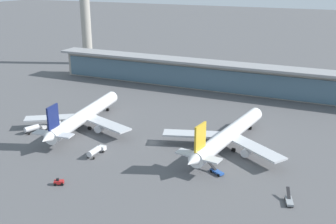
{
  "coord_description": "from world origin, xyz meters",
  "views": [
    {
      "loc": [
        60.73,
        -122.14,
        59.32
      ],
      "look_at": [
        0.0,
        14.41,
        7.3
      ],
      "focal_mm": 43.4,
      "sensor_mm": 36.0,
      "label": 1
    }
  ],
  "objects_px": {
    "airliner_left_stand": "(84,116)",
    "airliner_centre_stand": "(228,135)",
    "service_truck_near_nose_blue": "(216,171)",
    "service_truck_under_wing_white": "(34,128)",
    "control_tower": "(85,9)",
    "service_truck_by_tail_white": "(96,151)",
    "service_truck_on_taxiway_grey": "(289,200)",
    "service_truck_mid_apron_red": "(59,182)"
  },
  "relations": [
    {
      "from": "service_truck_by_tail_white",
      "to": "service_truck_under_wing_white",
      "type": "bearing_deg",
      "value": 166.4
    },
    {
      "from": "airliner_left_stand",
      "to": "control_tower",
      "type": "bearing_deg",
      "value": 123.78
    },
    {
      "from": "airliner_left_stand",
      "to": "service_truck_on_taxiway_grey",
      "type": "bearing_deg",
      "value": -16.35
    },
    {
      "from": "service_truck_under_wing_white",
      "to": "service_truck_on_taxiway_grey",
      "type": "height_order",
      "value": "service_truck_under_wing_white"
    },
    {
      "from": "service_truck_mid_apron_red",
      "to": "service_truck_by_tail_white",
      "type": "xyz_separation_m",
      "value": [
        -1.3,
        21.39,
        0.83
      ]
    },
    {
      "from": "service_truck_near_nose_blue",
      "to": "service_truck_by_tail_white",
      "type": "height_order",
      "value": "service_truck_by_tail_white"
    },
    {
      "from": "airliner_left_stand",
      "to": "service_truck_near_nose_blue",
      "type": "distance_m",
      "value": 62.42
    },
    {
      "from": "service_truck_under_wing_white",
      "to": "service_truck_mid_apron_red",
      "type": "height_order",
      "value": "service_truck_under_wing_white"
    },
    {
      "from": "service_truck_under_wing_white",
      "to": "service_truck_near_nose_blue",
      "type": "bearing_deg",
      "value": -3.13
    },
    {
      "from": "service_truck_by_tail_white",
      "to": "service_truck_on_taxiway_grey",
      "type": "xyz_separation_m",
      "value": [
        64.48,
        -4.18,
        -0.9
      ]
    },
    {
      "from": "airliner_left_stand",
      "to": "service_truck_on_taxiway_grey",
      "type": "distance_m",
      "value": 86.8
    },
    {
      "from": "service_truck_near_nose_blue",
      "to": "airliner_left_stand",
      "type": "bearing_deg",
      "value": 164.94
    },
    {
      "from": "control_tower",
      "to": "service_truck_mid_apron_red",
      "type": "bearing_deg",
      "value": -58.45
    },
    {
      "from": "service_truck_mid_apron_red",
      "to": "service_truck_on_taxiway_grey",
      "type": "height_order",
      "value": "service_truck_on_taxiway_grey"
    },
    {
      "from": "service_truck_under_wing_white",
      "to": "airliner_centre_stand",
      "type": "bearing_deg",
      "value": 12.21
    },
    {
      "from": "service_truck_under_wing_white",
      "to": "service_truck_by_tail_white",
      "type": "relative_size",
      "value": 1.02
    },
    {
      "from": "service_truck_under_wing_white",
      "to": "control_tower",
      "type": "bearing_deg",
      "value": 114.89
    },
    {
      "from": "airliner_centre_stand",
      "to": "service_truck_mid_apron_red",
      "type": "distance_m",
      "value": 59.27
    },
    {
      "from": "service_truck_near_nose_blue",
      "to": "service_truck_mid_apron_red",
      "type": "xyz_separation_m",
      "value": [
        -40.12,
        -25.42,
        0.07
      ]
    },
    {
      "from": "service_truck_mid_apron_red",
      "to": "service_truck_by_tail_white",
      "type": "bearing_deg",
      "value": 93.48
    },
    {
      "from": "airliner_left_stand",
      "to": "airliner_centre_stand",
      "type": "height_order",
      "value": "same"
    },
    {
      "from": "service_truck_by_tail_white",
      "to": "service_truck_on_taxiway_grey",
      "type": "relative_size",
      "value": 1.25
    },
    {
      "from": "service_truck_under_wing_white",
      "to": "service_truck_mid_apron_red",
      "type": "xyz_separation_m",
      "value": [
        34.97,
        -29.53,
        -0.83
      ]
    },
    {
      "from": "service_truck_near_nose_blue",
      "to": "service_truck_under_wing_white",
      "type": "height_order",
      "value": "service_truck_under_wing_white"
    },
    {
      "from": "airliner_centre_stand",
      "to": "control_tower",
      "type": "height_order",
      "value": "control_tower"
    },
    {
      "from": "service_truck_near_nose_blue",
      "to": "control_tower",
      "type": "height_order",
      "value": "control_tower"
    },
    {
      "from": "airliner_left_stand",
      "to": "control_tower",
      "type": "relative_size",
      "value": 0.9
    },
    {
      "from": "service_truck_near_nose_blue",
      "to": "airliner_centre_stand",
      "type": "bearing_deg",
      "value": 96.14
    },
    {
      "from": "airliner_centre_stand",
      "to": "service_truck_on_taxiway_grey",
      "type": "xyz_separation_m",
      "value": [
        25.2,
        -28.12,
        -4.19
      ]
    },
    {
      "from": "airliner_left_stand",
      "to": "service_truck_by_tail_white",
      "type": "height_order",
      "value": "airliner_left_stand"
    },
    {
      "from": "service_truck_by_tail_white",
      "to": "control_tower",
      "type": "relative_size",
      "value": 0.13
    },
    {
      "from": "service_truck_under_wing_white",
      "to": "service_truck_on_taxiway_grey",
      "type": "relative_size",
      "value": 1.28
    },
    {
      "from": "airliner_centre_stand",
      "to": "service_truck_under_wing_white",
      "type": "xyz_separation_m",
      "value": [
        -72.95,
        -15.79,
        -3.29
      ]
    },
    {
      "from": "airliner_left_stand",
      "to": "service_truck_near_nose_blue",
      "type": "height_order",
      "value": "airliner_left_stand"
    },
    {
      "from": "service_truck_by_tail_white",
      "to": "control_tower",
      "type": "bearing_deg",
      "value": 125.45
    },
    {
      "from": "airliner_left_stand",
      "to": "service_truck_on_taxiway_grey",
      "type": "relative_size",
      "value": 8.61
    },
    {
      "from": "service_truck_under_wing_white",
      "to": "airliner_left_stand",
      "type": "bearing_deg",
      "value": 38.92
    },
    {
      "from": "airliner_centre_stand",
      "to": "service_truck_near_nose_blue",
      "type": "xyz_separation_m",
      "value": [
        2.14,
        -19.9,
        -4.19
      ]
    },
    {
      "from": "service_truck_near_nose_blue",
      "to": "control_tower",
      "type": "xyz_separation_m",
      "value": [
        -127.21,
        116.44,
        35.5
      ]
    },
    {
      "from": "airliner_centre_stand",
      "to": "control_tower",
      "type": "xyz_separation_m",
      "value": [
        -125.07,
        96.55,
        31.31
      ]
    },
    {
      "from": "service_truck_near_nose_blue",
      "to": "control_tower",
      "type": "distance_m",
      "value": 176.07
    },
    {
      "from": "airliner_left_stand",
      "to": "service_truck_mid_apron_red",
      "type": "distance_m",
      "value": 46.35
    }
  ]
}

